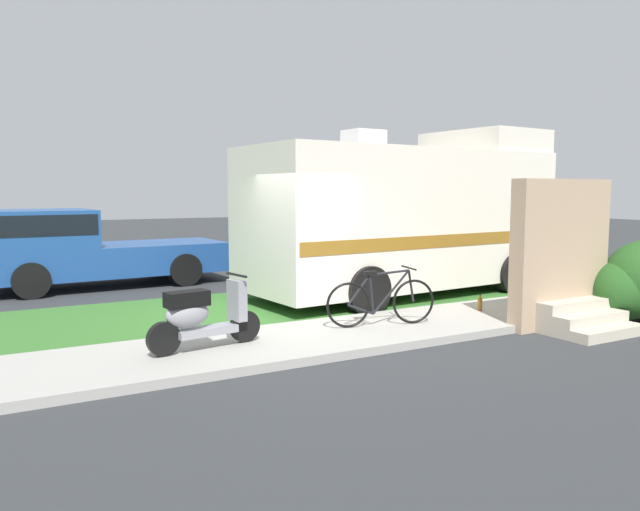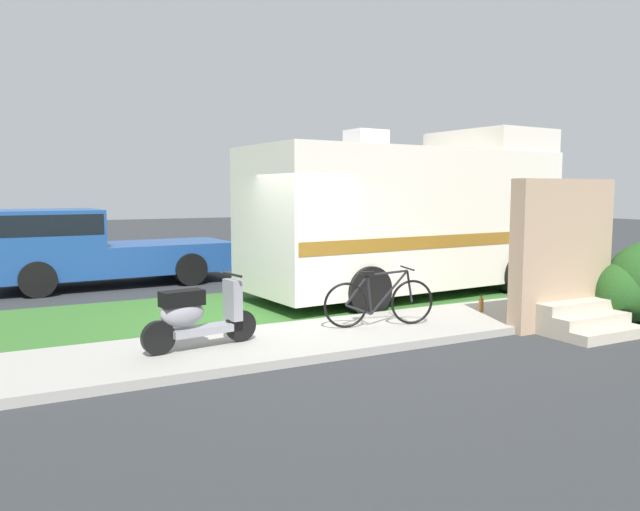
{
  "view_description": "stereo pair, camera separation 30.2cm",
  "coord_description": "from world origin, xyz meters",
  "px_view_note": "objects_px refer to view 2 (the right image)",
  "views": [
    {
      "loc": [
        -4.35,
        -8.87,
        2.21
      ],
      "look_at": [
        0.82,
        0.3,
        1.1
      ],
      "focal_mm": 34.44,
      "sensor_mm": 36.0,
      "label": 1
    },
    {
      "loc": [
        -4.09,
        -9.01,
        2.21
      ],
      "look_at": [
        0.82,
        0.3,
        1.1
      ],
      "focal_mm": 34.44,
      "sensor_mm": 36.0,
      "label": 2
    }
  ],
  "objects_px": {
    "bottle_spare": "(515,298)",
    "motorhome_rv": "(409,216)",
    "bicycle": "(379,301)",
    "pickup_truck_near": "(81,246)",
    "bottle_green": "(481,305)",
    "scooter": "(197,315)"
  },
  "relations": [
    {
      "from": "motorhome_rv",
      "to": "bicycle",
      "type": "bearing_deg",
      "value": -133.01
    },
    {
      "from": "motorhome_rv",
      "to": "bottle_spare",
      "type": "distance_m",
      "value": 2.75
    },
    {
      "from": "pickup_truck_near",
      "to": "bottle_green",
      "type": "bearing_deg",
      "value": -50.5
    },
    {
      "from": "motorhome_rv",
      "to": "bicycle",
      "type": "height_order",
      "value": "motorhome_rv"
    },
    {
      "from": "motorhome_rv",
      "to": "bicycle",
      "type": "distance_m",
      "value": 3.71
    },
    {
      "from": "bicycle",
      "to": "bottle_spare",
      "type": "relative_size",
      "value": 7.11
    },
    {
      "from": "scooter",
      "to": "bottle_green",
      "type": "relative_size",
      "value": 5.6
    },
    {
      "from": "scooter",
      "to": "pickup_truck_near",
      "type": "height_order",
      "value": "pickup_truck_near"
    },
    {
      "from": "bottle_spare",
      "to": "motorhome_rv",
      "type": "bearing_deg",
      "value": 113.04
    },
    {
      "from": "motorhome_rv",
      "to": "pickup_truck_near",
      "type": "relative_size",
      "value": 1.23
    },
    {
      "from": "bottle_spare",
      "to": "pickup_truck_near",
      "type": "bearing_deg",
      "value": 135.84
    },
    {
      "from": "motorhome_rv",
      "to": "pickup_truck_near",
      "type": "bearing_deg",
      "value": 142.81
    },
    {
      "from": "bottle_green",
      "to": "bottle_spare",
      "type": "xyz_separation_m",
      "value": [
        1.11,
        0.3,
        -0.02
      ]
    },
    {
      "from": "bicycle",
      "to": "pickup_truck_near",
      "type": "xyz_separation_m",
      "value": [
        -3.51,
        7.05,
        0.45
      ]
    },
    {
      "from": "bottle_green",
      "to": "bottle_spare",
      "type": "distance_m",
      "value": 1.15
    },
    {
      "from": "bottle_spare",
      "to": "bicycle",
      "type": "bearing_deg",
      "value": -172.55
    },
    {
      "from": "pickup_truck_near",
      "to": "bicycle",
      "type": "bearing_deg",
      "value": -63.55
    },
    {
      "from": "scooter",
      "to": "bottle_green",
      "type": "bearing_deg",
      "value": 1.64
    },
    {
      "from": "motorhome_rv",
      "to": "bottle_spare",
      "type": "relative_size",
      "value": 27.78
    },
    {
      "from": "scooter",
      "to": "bottle_green",
      "type": "distance_m",
      "value": 5.11
    },
    {
      "from": "bottle_green",
      "to": "bicycle",
      "type": "bearing_deg",
      "value": -176.66
    },
    {
      "from": "bottle_green",
      "to": "motorhome_rv",
      "type": "bearing_deg",
      "value": 85.35
    }
  ]
}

